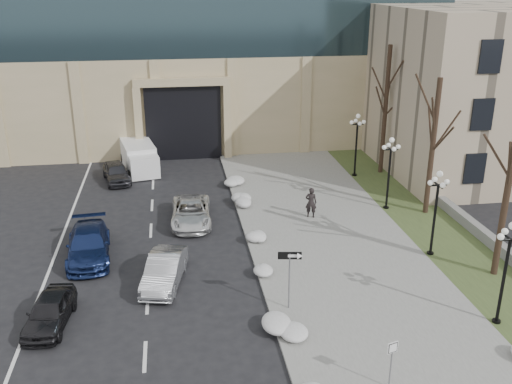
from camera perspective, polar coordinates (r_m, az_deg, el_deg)
sidewalk at (r=31.53m, az=7.92°, el=-5.58°), size 9.00×40.00×0.12m
curb at (r=30.62m, az=-0.24°, el=-6.18°), size 0.30×40.00×0.14m
grass_strip at (r=33.87m, az=18.56°, el=-4.62°), size 4.00×40.00×0.10m
stone_wall at (r=36.27m, az=20.05°, el=-2.60°), size 0.50×30.00×0.70m
car_a at (r=26.12m, az=-19.95°, el=-11.16°), size 2.01×4.08×1.34m
car_b at (r=27.96m, az=-9.14°, el=-7.73°), size 2.43×4.64×1.46m
car_c at (r=31.27m, az=-16.41°, el=-5.08°), size 2.57×5.44×1.53m
car_d at (r=34.44m, az=-6.51°, el=-2.01°), size 2.54×5.12×1.39m
car_e at (r=42.41m, az=-13.79°, el=1.92°), size 2.49×4.37×1.40m
pedestrian at (r=34.82m, az=5.52°, el=-1.05°), size 0.80×0.65×1.91m
box_truck at (r=44.90m, az=-11.64°, el=3.49°), size 3.31×6.58×2.00m
one_way_sign at (r=24.80m, az=3.80°, el=-7.06°), size 1.07×0.36×2.88m
keep_sign at (r=21.33m, az=13.44°, el=-15.59°), size 0.43×0.16×2.02m
snow_clump_c at (r=24.17m, az=3.19°, el=-13.61°), size 1.10×1.60×0.36m
snow_clump_d at (r=28.28m, az=0.98°, el=-8.08°), size 1.10×1.60×0.36m
snow_clump_e at (r=32.00m, az=0.28°, el=-4.48°), size 1.10×1.60×0.36m
snow_clump_f at (r=36.96m, az=-1.30°, el=-0.93°), size 1.10×1.60×0.36m
snow_clump_g at (r=40.49m, az=-2.29°, el=1.02°), size 1.10×1.60×0.36m
lamppost_a at (r=25.62m, az=23.80°, el=-6.23°), size 1.18×1.18×4.76m
lamppost_b at (r=30.76m, az=17.59°, el=-0.96°), size 1.18×1.18×4.76m
lamppost_c at (r=36.33m, az=13.24°, el=2.77°), size 1.18×1.18×4.76m
lamppost_d at (r=42.17m, az=10.05°, el=5.47°), size 1.18×1.18×4.76m
tree_near at (r=28.91m, az=24.22°, el=2.59°), size 3.20×3.20×9.00m
tree_mid at (r=35.69m, az=17.44°, el=6.11°), size 3.20×3.20×8.50m
tree_far at (r=42.70m, az=12.94°, el=9.70°), size 3.20×3.20×9.50m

